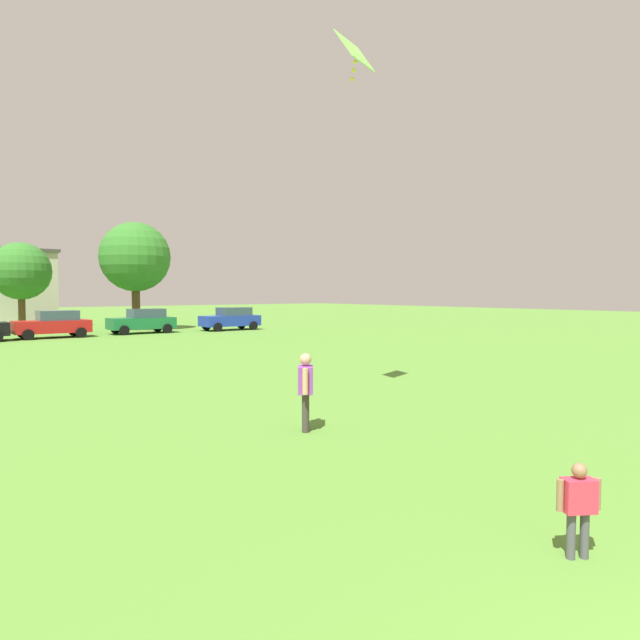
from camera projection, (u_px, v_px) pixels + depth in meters
name	position (u px, v px, depth m)	size (l,w,h in m)	color
ground_plane	(11.00, 351.00, 26.28)	(160.00, 160.00, 0.00)	#568C33
child_kite_flyer	(579.00, 502.00, 5.76)	(0.42, 0.33, 1.02)	#4C4C51
adult_bystander	(306.00, 385.00, 11.05)	(0.54, 0.62, 1.58)	#3F3833
kite	(355.00, 54.00, 13.61)	(1.32, 0.93, 1.12)	#8CD859
parked_car_red_2	(53.00, 324.00, 33.60)	(4.30, 2.02, 1.68)	red
parked_car_green_3	(143.00, 321.00, 37.30)	(4.30, 2.02, 1.68)	#196B38
parked_car_blue_4	(231.00, 319.00, 40.53)	(4.30, 2.02, 1.68)	#1E38AD
tree_right	(21.00, 271.00, 38.87)	(4.07, 4.07, 6.34)	brown
tree_far_right	(135.00, 257.00, 40.42)	(5.12, 5.12, 7.97)	brown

